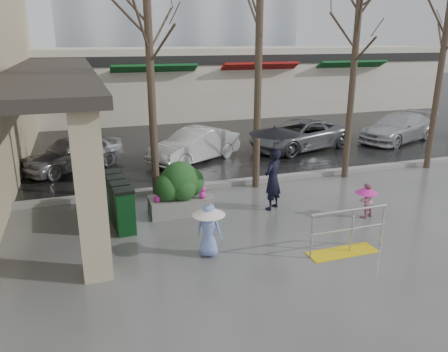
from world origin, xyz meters
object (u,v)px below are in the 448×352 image
tree_midwest (260,13)px  car_d (398,128)px  handrail (346,237)px  car_b (195,145)px  child_pink (366,197)px  tree_mideast (357,28)px  car_a (73,153)px  child_blue (209,225)px  tree_west (148,17)px  car_c (299,135)px  woman (273,159)px  planter (180,189)px  news_boxes (119,201)px

tree_midwest → car_d: tree_midwest is taller
tree_midwest → handrail: bearing=-88.1°
car_b → tree_midwest: bearing=-12.4°
car_d → child_pink: bearing=-63.9°
tree_mideast → car_a: size_ratio=1.76×
child_blue → car_a: size_ratio=0.32×
child_blue → car_a: (-2.76, 7.83, -0.08)m
tree_west → car_c: size_ratio=1.50×
child_pink → tree_midwest: bearing=-76.0°
child_blue → car_b: (1.68, 7.53, -0.08)m
woman → planter: 2.65m
tree_midwest → car_c: size_ratio=1.54×
car_a → woman: bearing=9.1°
child_pink → car_a: (-7.30, 7.07, 0.08)m
handrail → car_c: 9.45m
car_b → tree_west: bearing=-60.0°
child_blue → news_boxes: (-1.67, 2.51, -0.14)m
tree_mideast → car_b: 7.05m
tree_midwest → child_blue: size_ratio=5.91×
car_c → car_d: bearing=74.6°
child_pink → news_boxes: bearing=-31.0°
tree_mideast → child_blue: (-6.04, -3.97, -4.15)m
car_a → car_b: bearing=53.2°
tree_west → car_d: size_ratio=1.57×
tree_midwest → child_pink: bearing=-60.8°
tree_mideast → woman: (-3.60, -1.89, -3.41)m
handrail → planter: bearing=130.8°
car_a → tree_west: bearing=-2.2°
woman → car_c: (3.93, 5.88, -0.82)m
news_boxes → woman: bearing=-10.8°
tree_west → car_d: 13.30m
child_pink → car_d: 9.94m
tree_west → planter: 4.62m
child_pink → tree_west: bearing=-48.0°
planter → car_d: bearing=25.0°
car_b → car_d: 9.77m
woman → child_blue: size_ratio=1.99×
tree_west → car_c: bearing=30.3°
tree_midwest → car_a: 8.15m
handrail → child_pink: bearing=44.0°
planter → tree_mideast: bearing=12.9°
car_d → car_a: bearing=-109.6°
child_pink → car_d: (6.89, 7.17, 0.08)m
child_pink → planter: (-4.58, 1.83, 0.14)m
tree_mideast → child_pink: tree_mideast is taller
woman → handrail: bearing=64.0°
child_pink → car_b: bearing=-82.3°
news_boxes → car_c: car_c is taller
tree_west → child_blue: (0.46, -3.97, -4.37)m
child_blue → car_c: bearing=-92.5°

